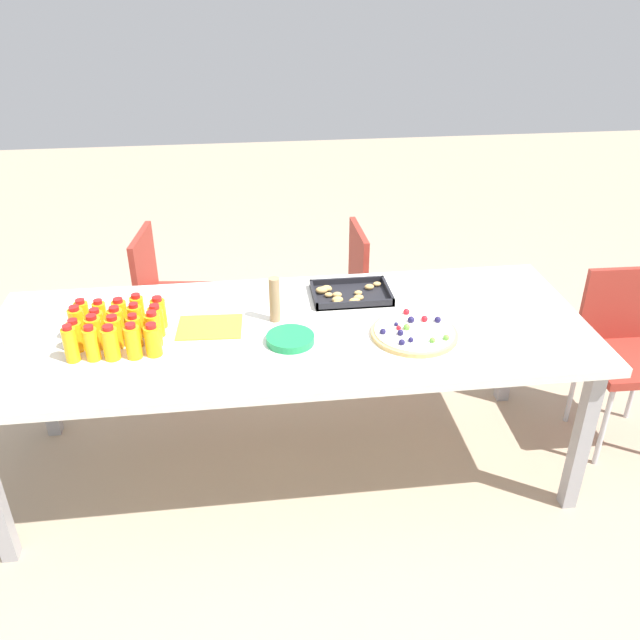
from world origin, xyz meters
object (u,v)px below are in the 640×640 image
(chair_far_right, at_px, (379,285))
(plate_stack, at_px, (290,339))
(juice_bottle_10, at_px, (77,324))
(juice_bottle_17, at_px, (120,315))
(juice_bottle_8, at_px, (135,331))
(juice_bottle_9, at_px, (154,329))
(juice_bottle_4, at_px, (153,340))
(snack_tray, at_px, (349,294))
(juice_bottle_2, at_px, (111,343))
(juice_bottle_18, at_px, (138,312))
(party_table, at_px, (290,339))
(juice_bottle_6, at_px, (94,333))
(juice_bottle_3, at_px, (133,342))
(juice_bottle_12, at_px, (116,324))
(cardboard_tube, at_px, (275,300))
(juice_bottle_11, at_px, (97,325))
(fruit_pizza, at_px, (414,333))
(juice_bottle_5, at_px, (75,336))
(chair_far_left, at_px, (169,292))
(juice_bottle_19, at_px, (159,313))
(juice_bottle_15, at_px, (83,316))
(juice_bottle_14, at_px, (156,322))
(paper_folder, at_px, (210,327))
(juice_bottle_1, at_px, (92,344))
(juice_bottle_16, at_px, (100,316))
(juice_bottle_13, at_px, (136,321))
(napkin_stack, at_px, (29,332))
(juice_bottle_7, at_px, (114,332))
(chair_end, at_px, (627,344))

(chair_far_right, bearing_deg, plate_stack, -32.18)
(juice_bottle_10, bearing_deg, juice_bottle_17, 26.01)
(juice_bottle_8, relative_size, juice_bottle_9, 0.94)
(juice_bottle_4, xyz_separation_m, snack_tray, (0.81, 0.38, -0.05))
(juice_bottle_2, height_order, juice_bottle_18, juice_bottle_18)
(party_table, bearing_deg, juice_bottle_6, -174.66)
(juice_bottle_3, bearing_deg, juice_bottle_6, 151.08)
(juice_bottle_12, height_order, cardboard_tube, cardboard_tube)
(juice_bottle_2, xyz_separation_m, juice_bottle_18, (0.07, 0.23, 0.00))
(juice_bottle_4, xyz_separation_m, juice_bottle_11, (-0.23, 0.15, -0.00))
(juice_bottle_4, relative_size, juice_bottle_17, 0.99)
(juice_bottle_12, bearing_deg, juice_bottle_18, 46.42)
(juice_bottle_6, distance_m, snack_tray, 1.08)
(fruit_pizza, bearing_deg, juice_bottle_12, 173.66)
(juice_bottle_5, relative_size, juice_bottle_10, 0.89)
(juice_bottle_4, xyz_separation_m, juice_bottle_5, (-0.30, 0.07, -0.00))
(chair_far_left, relative_size, fruit_pizza, 2.40)
(snack_tray, relative_size, plate_stack, 1.81)
(juice_bottle_11, xyz_separation_m, juice_bottle_19, (0.23, 0.07, 0.00))
(juice_bottle_15, relative_size, plate_stack, 0.73)
(juice_bottle_14, relative_size, paper_folder, 0.52)
(juice_bottle_1, distance_m, juice_bottle_10, 0.17)
(juice_bottle_12, height_order, juice_bottle_16, juice_bottle_12)
(juice_bottle_19, xyz_separation_m, fruit_pizza, (1.01, -0.20, -0.05))
(juice_bottle_13, distance_m, juice_bottle_19, 0.11)
(juice_bottle_3, distance_m, juice_bottle_19, 0.24)
(juice_bottle_15, bearing_deg, party_table, -5.33)
(juice_bottle_1, relative_size, snack_tray, 0.42)
(juice_bottle_1, bearing_deg, fruit_pizza, 0.96)
(juice_bottle_14, height_order, fruit_pizza, juice_bottle_14)
(juice_bottle_12, bearing_deg, paper_folder, 5.73)
(juice_bottle_14, height_order, plate_stack, juice_bottle_14)
(party_table, height_order, juice_bottle_12, juice_bottle_12)
(juice_bottle_10, distance_m, juice_bottle_19, 0.31)
(juice_bottle_8, bearing_deg, juice_bottle_18, 91.34)
(juice_bottle_10, height_order, juice_bottle_11, juice_bottle_10)
(juice_bottle_15, height_order, plate_stack, juice_bottle_15)
(juice_bottle_15, distance_m, napkin_stack, 0.23)
(juice_bottle_16, relative_size, cardboard_tube, 0.69)
(juice_bottle_7, xyz_separation_m, juice_bottle_18, (0.07, 0.15, 0.01))
(chair_end, distance_m, juice_bottle_15, 2.40)
(juice_bottle_8, xyz_separation_m, cardboard_tube, (0.55, 0.14, 0.03))
(chair_far_right, relative_size, snack_tray, 2.41)
(juice_bottle_13, relative_size, juice_bottle_18, 0.99)
(chair_end, bearing_deg, juice_bottle_18, 1.32)
(juice_bottle_12, bearing_deg, juice_bottle_9, -26.24)
(juice_bottle_6, bearing_deg, cardboard_tube, 10.87)
(chair_end, xyz_separation_m, juice_bottle_19, (-2.08, 0.01, 0.30))
(juice_bottle_1, height_order, juice_bottle_17, juice_bottle_1)
(chair_far_left, distance_m, juice_bottle_1, 1.07)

